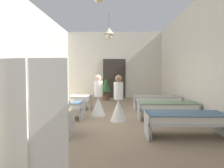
{
  "coord_description": "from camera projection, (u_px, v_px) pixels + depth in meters",
  "views": [
    {
      "loc": [
        0.24,
        -7.01,
        1.54
      ],
      "look_at": [
        0.0,
        1.25,
        1.11
      ],
      "focal_mm": 33.92,
      "sensor_mm": 36.0,
      "label": 1
    }
  ],
  "objects": [
    {
      "name": "nurse_mid_aisle",
      "position": [
        98.0,
        101.0,
        7.58
      ],
      "size": [
        0.52,
        0.52,
        1.49
      ],
      "rotation": [
        0.0,
        0.0,
        2.27
      ],
      "color": "white",
      "rests_on": "ground"
    },
    {
      "name": "nurse_near_aisle",
      "position": [
        118.0,
        105.0,
        6.73
      ],
      "size": [
        0.52,
        0.52,
        1.49
      ],
      "rotation": [
        0.0,
        0.0,
        4.22
      ],
      "color": "white",
      "rests_on": "ground"
    },
    {
      "name": "room_shell",
      "position": [
        112.0,
        60.0,
        8.27
      ],
      "size": [
        6.23,
        12.64,
        4.09
      ],
      "color": "beige",
      "rests_on": "ground"
    },
    {
      "name": "ground_plane",
      "position": [
        111.0,
        120.0,
        7.09
      ],
      "size": [
        6.43,
        13.04,
        0.1
      ],
      "primitive_type": "cube",
      "color": "#8C755B"
    },
    {
      "name": "privacy_screen",
      "position": [
        11.0,
        137.0,
        2.28
      ],
      "size": [
        1.23,
        0.28,
        1.7
      ],
      "rotation": [
        0.0,
        0.0,
        -0.35
      ],
      "color": "silver",
      "rests_on": "ground"
    },
    {
      "name": "potted_plant",
      "position": [
        106.0,
        87.0,
        11.93
      ],
      "size": [
        0.55,
        0.55,
        1.22
      ],
      "color": "brown",
      "rests_on": "ground"
    },
    {
      "name": "bed_right_row_0",
      "position": [
        185.0,
        119.0,
        5.11
      ],
      "size": [
        1.9,
        0.84,
        0.57
      ],
      "color": "#B7BCC1",
      "rests_on": "ground"
    },
    {
      "name": "bed_right_row_2",
      "position": [
        157.0,
        99.0,
        8.9
      ],
      "size": [
        1.9,
        0.84,
        0.57
      ],
      "color": "#B7BCC1",
      "rests_on": "ground"
    },
    {
      "name": "patient_seated_primary",
      "position": [
        65.0,
        93.0,
        7.0
      ],
      "size": [
        0.44,
        0.44,
        0.8
      ],
      "color": "gray",
      "rests_on": "bed_left_row_1"
    },
    {
      "name": "bed_left_row_0",
      "position": [
        33.0,
        118.0,
        5.22
      ],
      "size": [
        1.9,
        0.84,
        0.57
      ],
      "color": "#B7BCC1",
      "rests_on": "ground"
    },
    {
      "name": "bed_left_row_1",
      "position": [
        56.0,
        106.0,
        7.11
      ],
      "size": [
        1.9,
        0.84,
        0.57
      ],
      "color": "#B7BCC1",
      "rests_on": "ground"
    },
    {
      "name": "bed_left_row_2",
      "position": [
        69.0,
        99.0,
        9.01
      ],
      "size": [
        1.9,
        0.84,
        0.57
      ],
      "color": "#B7BCC1",
      "rests_on": "ground"
    },
    {
      "name": "bed_right_row_1",
      "position": [
        167.0,
        106.0,
        7.01
      ],
      "size": [
        1.9,
        0.84,
        0.57
      ],
      "color": "#B7BCC1",
      "rests_on": "ground"
    }
  ]
}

